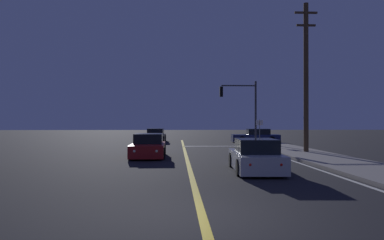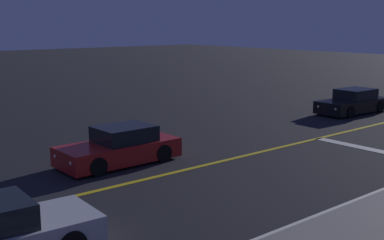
# 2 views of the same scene
# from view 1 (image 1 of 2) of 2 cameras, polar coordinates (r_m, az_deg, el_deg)

# --- Properties ---
(ground_plane) EXTENTS (160.00, 160.00, 0.00)m
(ground_plane) POSITION_cam_1_polar(r_m,az_deg,el_deg) (7.88, 1.69, -15.27)
(ground_plane) COLOR black
(sidewalk_right) EXTENTS (3.20, 42.06, 0.15)m
(sidewalk_right) POSITION_cam_1_polar(r_m,az_deg,el_deg) (20.90, 19.74, -5.64)
(sidewalk_right) COLOR gray
(sidewalk_right) RESTS_ON ground
(lane_line_center) EXTENTS (0.20, 39.73, 0.01)m
(lane_line_center) POSITION_cam_1_polar(r_m,az_deg,el_deg) (19.39, -0.80, -6.28)
(lane_line_center) COLOR gold
(lane_line_center) RESTS_ON ground
(lane_line_edge_right) EXTENTS (0.16, 39.73, 0.01)m
(lane_line_edge_right) POSITION_cam_1_polar(r_m,az_deg,el_deg) (20.29, 14.87, -6.00)
(lane_line_edge_right) COLOR silver
(lane_line_edge_right) RESTS_ON ground
(stop_bar) EXTENTS (5.70, 0.50, 0.01)m
(stop_bar) POSITION_cam_1_polar(r_m,az_deg,el_deg) (29.72, 4.16, -4.18)
(stop_bar) COLOR silver
(stop_bar) RESTS_ON ground
(car_following_oncoming_navy) EXTENTS (4.64, 1.93, 1.34)m
(car_following_oncoming_navy) POSITION_cam_1_polar(r_m,az_deg,el_deg) (35.53, 10.14, -2.60)
(car_following_oncoming_navy) COLOR navy
(car_following_oncoming_navy) RESTS_ON ground
(car_parked_curb_red) EXTENTS (1.98, 4.42, 1.34)m
(car_parked_curb_red) POSITION_cam_1_polar(r_m,az_deg,el_deg) (20.84, -6.95, -4.27)
(car_parked_curb_red) COLOR maroon
(car_parked_curb_red) RESTS_ON ground
(car_side_waiting_silver) EXTENTS (2.02, 4.47, 1.34)m
(car_side_waiting_silver) POSITION_cam_1_polar(r_m,az_deg,el_deg) (15.00, 10.05, -5.83)
(car_side_waiting_silver) COLOR #B2B5BA
(car_side_waiting_silver) RESTS_ON ground
(car_far_approaching_black) EXTENTS (2.03, 4.64, 1.34)m
(car_far_approaching_black) POSITION_cam_1_polar(r_m,az_deg,el_deg) (36.36, -5.81, -2.55)
(car_far_approaching_black) COLOR black
(car_far_approaching_black) RESTS_ON ground
(traffic_signal_near_right) EXTENTS (3.32, 0.28, 5.66)m
(traffic_signal_near_right) POSITION_cam_1_polar(r_m,az_deg,el_deg) (32.34, 8.07, 2.76)
(traffic_signal_near_right) COLOR #38383D
(traffic_signal_near_right) RESTS_ON ground
(utility_pole_right) EXTENTS (1.44, 0.30, 9.53)m
(utility_pole_right) POSITION_cam_1_polar(r_m,az_deg,el_deg) (23.87, 17.68, 6.68)
(utility_pole_right) COLOR #4C3823
(utility_pole_right) RESTS_ON ground
(street_sign_corner) EXTENTS (0.56, 0.06, 2.20)m
(street_sign_corner) POSITION_cam_1_polar(r_m,az_deg,el_deg) (29.74, 10.69, -1.31)
(street_sign_corner) COLOR slate
(street_sign_corner) RESTS_ON ground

